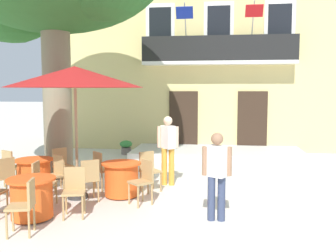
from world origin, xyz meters
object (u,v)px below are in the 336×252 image
object	(u,v)px
cafe_chair_middle_1	(62,164)
cafe_chair_front_1	(74,188)
ground_planter_left	(126,146)
pedestrian_near_entrance	(217,171)
cafe_table_middle	(34,175)
cafe_umbrella	(75,78)
cafe_chair_middle_0	(55,173)
cafe_table_near_tree	(122,179)
cafe_chair_near_tree_0	(89,177)
cafe_chair_near_tree_2	(149,168)
cafe_chair_front_0	(25,203)
pedestrian_mid_plaza	(168,146)
cafe_chair_middle_2	(11,166)
cafe_table_front	(32,198)
cafe_chair_near_tree_3	(102,168)
cafe_chair_middle_3	(4,175)
cafe_chair_front_2	(41,180)
cafe_chair_near_tree_1	(143,179)

from	to	relation	value
cafe_chair_middle_1	cafe_chair_front_1	size ratio (longest dim) A/B	1.00
ground_planter_left	pedestrian_near_entrance	size ratio (longest dim) A/B	0.32
cafe_table_middle	cafe_umbrella	xyz separation A→B (m)	(1.20, -0.39, 2.22)
cafe_chair_middle_0	ground_planter_left	size ratio (longest dim) A/B	1.80
cafe_table_near_tree	pedestrian_near_entrance	distance (m)	2.48
cafe_chair_near_tree_0	cafe_chair_near_tree_2	bearing A→B (deg)	43.87
cafe_chair_middle_0	cafe_chair_front_0	xyz separation A→B (m)	(0.45, -2.13, 0.00)
pedestrian_near_entrance	pedestrian_mid_plaza	bearing A→B (deg)	116.73
cafe_table_near_tree	cafe_chair_middle_0	distance (m)	1.47
cafe_chair_front_0	ground_planter_left	bearing A→B (deg)	91.63
cafe_chair_middle_0	cafe_chair_near_tree_2	bearing A→B (deg)	20.90
cafe_chair_middle_2	cafe_table_front	world-z (taller)	cafe_chair_middle_2
cafe_chair_near_tree_3	cafe_chair_middle_3	size ratio (longest dim) A/B	1.00
cafe_chair_front_2	cafe_umbrella	bearing A→B (deg)	51.36
cafe_table_near_tree	cafe_chair_middle_2	distance (m)	2.86
cafe_chair_middle_2	cafe_table_front	size ratio (longest dim) A/B	1.05
cafe_umbrella	ground_planter_left	xyz separation A→B (m)	(-0.29, 5.53, -2.33)
cafe_chair_near_tree_3	ground_planter_left	xyz separation A→B (m)	(-0.62, 4.82, -0.24)
cafe_table_middle	cafe_chair_front_0	size ratio (longest dim) A/B	0.95
cafe_umbrella	pedestrian_near_entrance	bearing A→B (deg)	-18.52
cafe_table_middle	cafe_table_front	xyz separation A→B (m)	(0.87, -1.76, 0.00)
cafe_chair_front_2	pedestrian_near_entrance	distance (m)	3.55
cafe_table_near_tree	cafe_chair_near_tree_2	size ratio (longest dim) A/B	0.95
cafe_table_front	cafe_chair_near_tree_3	bearing A→B (deg)	72.47
cafe_table_near_tree	cafe_chair_middle_3	bearing A→B (deg)	-167.71
cafe_chair_near_tree_3	cafe_chair_front_0	distance (m)	2.82
cafe_chair_front_0	cafe_umbrella	size ratio (longest dim) A/B	0.31
cafe_table_near_tree	cafe_chair_middle_3	world-z (taller)	cafe_chair_middle_3
cafe_chair_near_tree_3	cafe_chair_middle_1	distance (m)	1.17
cafe_chair_near_tree_0	cafe_chair_middle_1	distance (m)	1.71
cafe_table_near_tree	cafe_table_middle	world-z (taller)	same
cafe_chair_near_tree_2	ground_planter_left	world-z (taller)	cafe_chair_near_tree_2
cafe_chair_front_2	ground_planter_left	bearing A→B (deg)	87.99
cafe_chair_front_1	cafe_chair_front_2	size ratio (longest dim) A/B	1.00
pedestrian_near_entrance	cafe_table_front	bearing A→B (deg)	-173.75
cafe_chair_front_2	cafe_umbrella	size ratio (longest dim) A/B	0.31
cafe_chair_middle_2	ground_planter_left	world-z (taller)	cafe_chair_middle_2
cafe_chair_middle_0	cafe_chair_front_2	xyz separation A→B (m)	(0.02, -0.69, 0.00)
cafe_chair_middle_0	cafe_table_front	size ratio (longest dim) A/B	1.05
cafe_chair_near_tree_1	pedestrian_mid_plaza	size ratio (longest dim) A/B	0.53
cafe_table_near_tree	cafe_chair_near_tree_1	world-z (taller)	cafe_chair_near_tree_1
cafe_chair_front_0	cafe_chair_front_1	bearing A→B (deg)	65.04
cafe_table_middle	pedestrian_near_entrance	distance (m)	4.45
cafe_chair_near_tree_0	cafe_umbrella	world-z (taller)	cafe_umbrella
ground_planter_left	cafe_umbrella	bearing A→B (deg)	-86.98
cafe_chair_near_tree_0	cafe_chair_front_1	size ratio (longest dim) A/B	1.00
cafe_chair_middle_0	cafe_chair_front_1	world-z (taller)	same
cafe_chair_near_tree_3	pedestrian_mid_plaza	bearing A→B (deg)	23.82
cafe_chair_middle_0	cafe_chair_middle_2	xyz separation A→B (m)	(-1.38, 0.60, 0.00)
cafe_chair_middle_0	pedestrian_near_entrance	xyz separation A→B (m)	(3.53, -1.06, 0.37)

